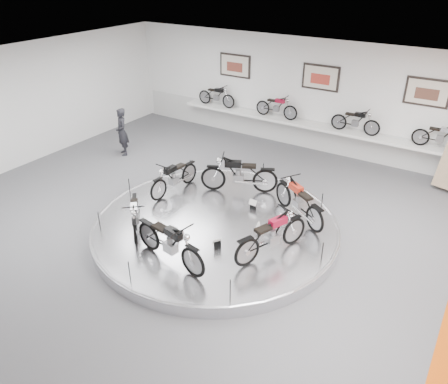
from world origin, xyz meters
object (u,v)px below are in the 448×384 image
Objects in this scene: bike_a at (299,200)px; visitor at (122,132)px; shelf at (313,126)px; bike_e at (170,242)px; bike_d at (135,214)px; display_platform at (216,227)px; bike_f at (272,235)px; bike_c at (174,176)px; bike_b at (239,174)px.

visitor is at bearing 22.59° from bike_a.
bike_e reaches higher than shelf.
bike_e is 7.28m from visitor.
display_platform is at bearing 90.49° from bike_d.
bike_e is 1.02× the size of bike_f.
bike_f reaches higher than shelf.
bike_d is at bearing 126.62° from bike_f.
bike_d is at bearing -10.62° from visitor.
shelf is 6.65× the size of bike_c.
display_platform is 2.13m from bike_d.
shelf is at bearing 36.26° from bike_f.
bike_f is (1.85, -6.87, -0.17)m from shelf.
bike_a is 1.82m from bike_f.
bike_c is 3.40m from bike_e.
display_platform is 0.58× the size of shelf.
bike_a reaches higher than bike_d.
bike_c reaches higher than display_platform.
visitor reaches higher than shelf.
bike_a is 0.94× the size of bike_b.
bike_c is at bearing 136.37° from bike_e.
bike_f reaches higher than bike_d.
visitor reaches higher than bike_d.
visitor reaches higher than bike_f.
bike_b is at bearing 101.53° from display_platform.
bike_e reaches higher than bike_f.
display_platform is 3.87× the size of bike_c.
bike_a is at bearing 23.34° from visitor.
bike_e reaches higher than bike_a.
bike_c is at bearing 93.19° from bike_f.
bike_f is at bearing 108.08° from bike_b.
bike_c is at bearing 149.57° from bike_d.
shelf is 7.94m from bike_d.
bike_b is 3.77m from bike_e.
display_platform is 6.46m from shelf.
visitor is at bearing -145.44° from shelf.
shelf is (0.00, 6.40, 0.85)m from display_platform.
bike_a is 4.22m from bike_d.
visitor reaches higher than bike_a.
bike_b is 1.06× the size of bike_f.
bike_f is (3.81, -1.24, 0.04)m from bike_c.
visitor is (-4.20, 3.87, 0.11)m from bike_d.
bike_d is 1.67m from bike_e.
display_platform is at bearing 72.69° from bike_c.
bike_e is (0.08, -1.96, 0.69)m from display_platform.
bike_c is 2.21m from bike_d.
bike_b is 3.16m from bike_f.
bike_a is at bearing -71.28° from shelf.
bike_b is at bearing 65.62° from bike_f.
bike_a is 0.99× the size of bike_f.
bike_a is at bearing 102.97° from bike_c.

